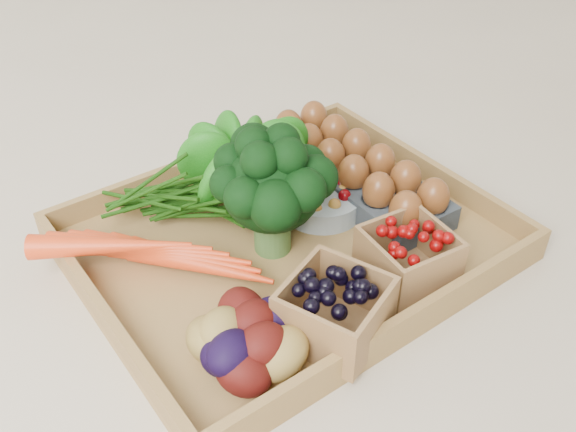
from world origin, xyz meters
TOP-DOWN VIEW (x-y plane):
  - ground at (0.00, 0.00)m, footprint 4.00×4.00m
  - tray at (0.00, 0.00)m, footprint 0.55×0.45m
  - carrots at (-0.16, 0.05)m, footprint 0.23×0.16m
  - lettuce at (0.01, 0.13)m, footprint 0.14×0.14m
  - broccoli at (-0.02, 0.00)m, footprint 0.17×0.17m
  - cherry_bowl at (0.08, 0.03)m, footprint 0.12×0.12m
  - egg_carton at (0.16, 0.04)m, footprint 0.12×0.33m
  - potatoes at (-0.17, -0.14)m, footprint 0.16×0.16m
  - punnet_blackberry at (-0.06, -0.17)m, footprint 0.14×0.14m
  - punnet_raspberry at (0.08, -0.15)m, footprint 0.11×0.11m

SIDE VIEW (x-z plane):
  - ground at x=0.00m, z-range 0.00..0.00m
  - tray at x=0.00m, z-range 0.00..0.01m
  - cherry_bowl at x=0.08m, z-range 0.01..0.05m
  - egg_carton at x=0.16m, z-range 0.01..0.05m
  - carrots at x=-0.16m, z-range 0.01..0.07m
  - punnet_raspberry at x=0.08m, z-range 0.01..0.08m
  - punnet_blackberry at x=-0.06m, z-range 0.01..0.09m
  - potatoes at x=-0.17m, z-range 0.01..0.11m
  - broccoli at x=-0.02m, z-range 0.02..0.15m
  - lettuce at x=0.01m, z-range 0.02..0.15m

